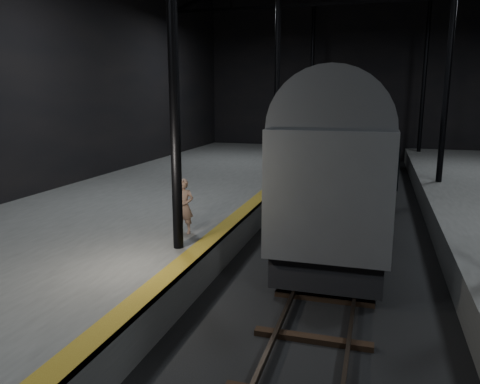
% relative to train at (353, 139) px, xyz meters
% --- Properties ---
extents(ground, '(44.00, 44.00, 0.00)m').
position_rel_train_xyz_m(ground, '(0.00, -5.80, -3.04)').
color(ground, black).
rests_on(ground, ground).
extents(platform_left, '(9.00, 43.80, 1.00)m').
position_rel_train_xyz_m(platform_left, '(-7.50, -5.80, -2.54)').
color(platform_left, '#51514E').
rests_on(platform_left, ground).
extents(tactile_strip, '(0.50, 43.80, 0.01)m').
position_rel_train_xyz_m(tactile_strip, '(-3.25, -5.80, -2.04)').
color(tactile_strip, olive).
rests_on(tactile_strip, platform_left).
extents(track, '(2.40, 43.00, 0.24)m').
position_rel_train_xyz_m(track, '(0.00, -5.80, -2.97)').
color(track, '#3F3328').
rests_on(track, ground).
extents(train, '(3.05, 20.40, 5.45)m').
position_rel_train_xyz_m(train, '(0.00, 0.00, 0.00)').
color(train, '#A7AAAF').
rests_on(train, ground).
extents(woman, '(0.58, 0.39, 1.58)m').
position_rel_train_xyz_m(woman, '(-4.16, -8.56, -1.25)').
color(woman, '#926D59').
rests_on(woman, platform_left).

